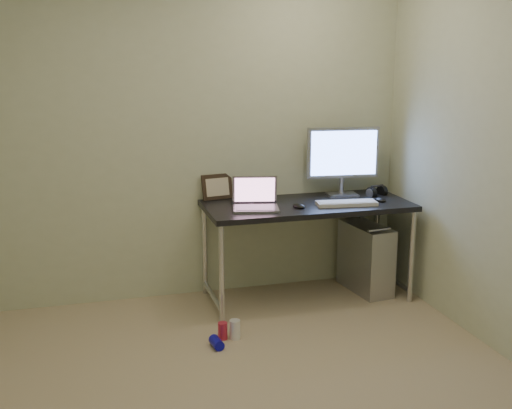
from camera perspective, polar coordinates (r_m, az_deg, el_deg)
The scene contains 17 objects.
floor at distance 3.59m, azimuth -1.69°, elevation -17.63°, with size 3.50×3.50×0.00m, color tan.
wall_back at distance 4.83m, azimuth -6.89°, elevation 6.12°, with size 3.50×0.02×2.50m, color beige.
desk at distance 4.84m, azimuth 4.57°, elevation -0.80°, with size 1.54×0.68×0.75m.
tower_computer at distance 5.16m, azimuth 9.72°, elevation -4.69°, with size 0.29×0.54×0.57m.
cable_a at distance 5.34m, azimuth 8.05°, elevation -2.55°, with size 0.01×0.01×0.70m, color black.
cable_b at distance 5.36m, azimuth 9.01°, elevation -2.74°, with size 0.01×0.01×0.72m, color black.
can_red at distance 4.32m, azimuth -2.98°, elevation -11.15°, with size 0.06×0.06×0.12m, color #C0233D.
can_white at distance 4.32m, azimuth -1.89°, elevation -11.04°, with size 0.07×0.07×0.13m, color white.
can_blue at distance 4.22m, azimuth -3.52°, elevation -12.17°, with size 0.07×0.07×0.12m, color #0E0CB7.
laptop at distance 4.64m, azimuth -0.06°, elevation 0.30°, with size 0.38×0.33×0.23m.
monitor at distance 5.06m, azimuth 7.73°, elevation 4.30°, with size 0.57×0.19×0.54m.
keyboard at distance 4.79m, azimuth 8.05°, elevation 0.11°, with size 0.45×0.14×0.03m, color silver.
mouse_right at distance 4.95m, azimuth 10.98°, elevation 0.47°, with size 0.07×0.11×0.04m, color black.
mouse_left at distance 4.67m, azimuth 3.83°, elevation -0.06°, with size 0.07×0.11×0.04m, color black.
headphones at distance 5.15m, azimuth 10.69°, elevation 1.10°, with size 0.18×0.10×0.10m.
picture_frame at distance 4.93m, azimuth -3.47°, elevation 1.58°, with size 0.24×0.03×0.20m, color black.
webcam at distance 4.94m, azimuth -0.60°, elevation 1.63°, with size 0.05×0.04×0.13m.
Camera 1 is at (-0.74, -2.99, 1.84)m, focal length 45.00 mm.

